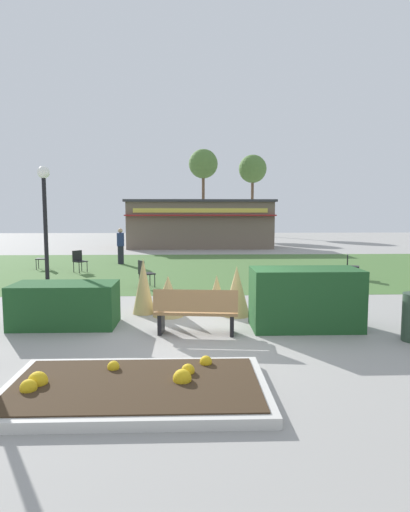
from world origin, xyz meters
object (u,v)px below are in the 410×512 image
at_px(cafe_chair_west, 44,257).
at_px(parked_car_center_slot, 219,232).
at_px(cafe_chair_north, 144,271).
at_px(tree_left_bg, 203,165).
at_px(tree_right_bg, 253,170).
at_px(lamppost_mid, 45,214).
at_px(food_kiosk, 200,223).
at_px(person_strolling, 121,246).
at_px(park_bench, 196,311).
at_px(cafe_chair_center, 79,259).
at_px(parked_car_west_slot, 156,232).
at_px(cafe_chair_east, 350,264).

distance_m(cafe_chair_west, parked_car_center_slot, 20.85).
bearing_deg(cafe_chair_north, parked_car_center_slot, 80.32).
height_order(tree_left_bg, tree_right_bg, tree_left_bg).
distance_m(lamppost_mid, tree_left_bg, 30.00).
height_order(lamppost_mid, parked_car_center_slot, lamppost_mid).
bearing_deg(parked_car_center_slot, lamppost_mid, -105.53).
bearing_deg(food_kiosk, person_strolling, -112.90).
bearing_deg(cafe_chair_west, park_bench, -57.44).
distance_m(lamppost_mid, cafe_chair_center, 5.02).
relative_size(food_kiosk, tree_right_bg, 1.22).
height_order(lamppost_mid, parked_car_west_slot, lamppost_mid).
xyz_separation_m(cafe_chair_center, person_strolling, (1.27, 2.70, 0.33)).
bearing_deg(cafe_chair_west, cafe_chair_center, -29.87).
bearing_deg(person_strolling, cafe_chair_north, 99.26).
xyz_separation_m(lamppost_mid, cafe_chair_north, (2.81, 1.03, -1.89)).
bearing_deg(parked_car_west_slot, person_strolling, -91.07).
bearing_deg(cafe_chair_center, parked_car_west_slot, 85.43).
bearing_deg(cafe_chair_west, lamppost_mid, -70.47).
relative_size(park_bench, cafe_chair_north, 1.96).
bearing_deg(cafe_chair_east, tree_right_bg, 89.35).
distance_m(cafe_chair_center, person_strolling, 3.01).
bearing_deg(tree_right_bg, person_strolling, -112.26).
height_order(lamppost_mid, tree_right_bg, tree_right_bg).
relative_size(park_bench, tree_left_bg, 0.21).
distance_m(cafe_chair_east, cafe_chair_north, 7.62).
relative_size(parked_car_west_slot, parked_car_center_slot, 1.00).
distance_m(cafe_chair_center, tree_left_bg, 25.97).
height_order(cafe_chair_east, person_strolling, person_strolling).
height_order(cafe_chair_west, parked_car_center_slot, parked_car_center_slot).
height_order(lamppost_mid, cafe_chair_east, lamppost_mid).
bearing_deg(food_kiosk, cafe_chair_center, -113.41).
distance_m(cafe_chair_east, parked_car_center_slot, 22.16).
xyz_separation_m(cafe_chair_north, parked_car_center_slot, (4.01, 23.51, 0.12)).
bearing_deg(parked_car_center_slot, tree_left_bg, 105.28).
height_order(lamppost_mid, cafe_chair_west, lamppost_mid).
relative_size(lamppost_mid, cafe_chair_center, 4.29).
relative_size(cafe_chair_center, cafe_chair_north, 1.00).
height_order(lamppost_mid, cafe_chair_center, lamppost_mid).
relative_size(cafe_chair_east, cafe_chair_center, 1.00).
bearing_deg(parked_car_west_slot, parked_car_center_slot, -0.01).
xyz_separation_m(lamppost_mid, parked_car_center_slot, (6.82, 24.54, -1.78)).
height_order(park_bench, cafe_chair_center, park_bench).
height_order(park_bench, cafe_chair_east, park_bench).
bearing_deg(park_bench, tree_left_bg, 88.08).
relative_size(parked_car_west_slot, tree_right_bg, 0.53).
distance_m(cafe_chair_east, tree_right_bg, 28.70).
relative_size(tree_left_bg, tree_right_bg, 1.04).
bearing_deg(cafe_chair_west, parked_car_west_slot, 79.95).
xyz_separation_m(food_kiosk, cafe_chair_east, (5.29, -14.05, -1.10)).
bearing_deg(tree_left_bg, food_kiosk, -92.73).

